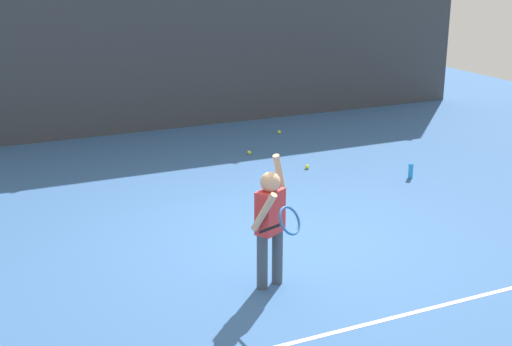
# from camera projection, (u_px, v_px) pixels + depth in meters

# --- Properties ---
(ground_plane) EXTENTS (20.00, 20.00, 0.00)m
(ground_plane) POSITION_uv_depth(u_px,v_px,m) (287.00, 243.00, 8.17)
(ground_plane) COLOR #335B93
(court_line_baseline) EXTENTS (9.00, 0.05, 0.00)m
(court_line_baseline) POSITION_uv_depth(u_px,v_px,m) (384.00, 320.00, 6.47)
(court_line_baseline) COLOR white
(court_line_baseline) RESTS_ON ground
(back_fence_windscreen) EXTENTS (13.81, 0.08, 3.50)m
(back_fence_windscreen) POSITION_uv_depth(u_px,v_px,m) (142.00, 36.00, 12.66)
(back_fence_windscreen) COLOR #383D42
(back_fence_windscreen) RESTS_ON ground
(fence_post_2) EXTENTS (0.09, 0.09, 3.65)m
(fence_post_2) POSITION_uv_depth(u_px,v_px,m) (140.00, 32.00, 12.69)
(fence_post_2) COLOR slate
(fence_post_2) RESTS_ON ground
(fence_post_3) EXTENTS (0.09, 0.09, 3.65)m
(fence_post_3) POSITION_uv_depth(u_px,v_px,m) (305.00, 24.00, 14.03)
(fence_post_3) COLOR slate
(fence_post_3) RESTS_ON ground
(fence_post_4) EXTENTS (0.09, 0.09, 3.65)m
(fence_post_4) POSITION_uv_depth(u_px,v_px,m) (441.00, 17.00, 15.37)
(fence_post_4) COLOR slate
(fence_post_4) RESTS_ON ground
(tennis_player) EXTENTS (0.50, 0.82, 1.35)m
(tennis_player) POSITION_uv_depth(u_px,v_px,m) (271.00, 219.00, 6.90)
(tennis_player) COLOR #3F4C59
(tennis_player) RESTS_ON ground
(water_bottle) EXTENTS (0.07, 0.07, 0.22)m
(water_bottle) POSITION_uv_depth(u_px,v_px,m) (411.00, 171.00, 10.45)
(water_bottle) COLOR #268CD8
(water_bottle) RESTS_ON ground
(tennis_ball_1) EXTENTS (0.07, 0.07, 0.07)m
(tennis_ball_1) POSITION_uv_depth(u_px,v_px,m) (279.00, 132.00, 12.97)
(tennis_ball_1) COLOR #CCE033
(tennis_ball_1) RESTS_ON ground
(tennis_ball_2) EXTENTS (0.07, 0.07, 0.07)m
(tennis_ball_2) POSITION_uv_depth(u_px,v_px,m) (249.00, 153.00, 11.66)
(tennis_ball_2) COLOR #CCE033
(tennis_ball_2) RESTS_ON ground
(tennis_ball_3) EXTENTS (0.07, 0.07, 0.07)m
(tennis_ball_3) POSITION_uv_depth(u_px,v_px,m) (307.00, 167.00, 10.90)
(tennis_ball_3) COLOR #CCE033
(tennis_ball_3) RESTS_ON ground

